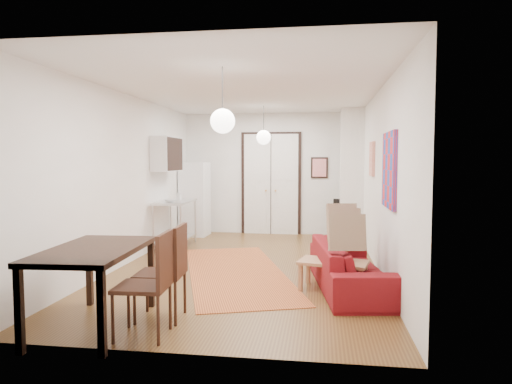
# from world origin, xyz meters

# --- Properties ---
(floor) EXTENTS (7.00, 7.00, 0.00)m
(floor) POSITION_xyz_m (0.00, 0.00, 0.00)
(floor) COLOR brown
(floor) RESTS_ON ground
(ceiling) EXTENTS (4.20, 7.00, 0.02)m
(ceiling) POSITION_xyz_m (0.00, 0.00, 2.90)
(ceiling) COLOR white
(ceiling) RESTS_ON wall_back
(wall_back) EXTENTS (4.20, 0.02, 2.90)m
(wall_back) POSITION_xyz_m (0.00, 3.50, 1.45)
(wall_back) COLOR silver
(wall_back) RESTS_ON floor
(wall_front) EXTENTS (4.20, 0.02, 2.90)m
(wall_front) POSITION_xyz_m (0.00, -3.50, 1.45)
(wall_front) COLOR silver
(wall_front) RESTS_ON floor
(wall_left) EXTENTS (0.02, 7.00, 2.90)m
(wall_left) POSITION_xyz_m (-2.10, 0.00, 1.45)
(wall_left) COLOR silver
(wall_left) RESTS_ON floor
(wall_right) EXTENTS (0.02, 7.00, 2.90)m
(wall_right) POSITION_xyz_m (2.10, 0.00, 1.45)
(wall_right) COLOR silver
(wall_right) RESTS_ON floor
(double_doors) EXTENTS (1.44, 0.06, 2.50)m
(double_doors) POSITION_xyz_m (0.00, 3.46, 1.20)
(double_doors) COLOR white
(double_doors) RESTS_ON wall_back
(stub_partition) EXTENTS (0.50, 0.10, 2.90)m
(stub_partition) POSITION_xyz_m (1.85, 2.55, 1.45)
(stub_partition) COLOR silver
(stub_partition) RESTS_ON floor
(wall_cabinet) EXTENTS (0.35, 1.00, 0.70)m
(wall_cabinet) POSITION_xyz_m (-1.92, 1.50, 1.90)
(wall_cabinet) COLOR white
(wall_cabinet) RESTS_ON wall_left
(painting_popart) EXTENTS (0.05, 1.00, 1.00)m
(painting_popart) POSITION_xyz_m (2.08, -1.25, 1.65)
(painting_popart) COLOR red
(painting_popart) RESTS_ON wall_right
(painting_abstract) EXTENTS (0.05, 0.50, 0.60)m
(painting_abstract) POSITION_xyz_m (2.08, 0.80, 1.80)
(painting_abstract) COLOR white
(painting_abstract) RESTS_ON wall_right
(poster_back) EXTENTS (0.40, 0.03, 0.50)m
(poster_back) POSITION_xyz_m (1.15, 3.47, 1.60)
(poster_back) COLOR red
(poster_back) RESTS_ON wall_back
(print_left) EXTENTS (0.03, 0.44, 0.54)m
(print_left) POSITION_xyz_m (-2.07, 2.00, 1.95)
(print_left) COLOR olive
(print_left) RESTS_ON wall_left
(pendant_back) EXTENTS (0.30, 0.30, 0.80)m
(pendant_back) POSITION_xyz_m (0.00, 2.00, 2.25)
(pendant_back) COLOR white
(pendant_back) RESTS_ON ceiling
(pendant_front) EXTENTS (0.30, 0.30, 0.80)m
(pendant_front) POSITION_xyz_m (0.00, -2.00, 2.25)
(pendant_front) COLOR white
(pendant_front) RESTS_ON ceiling
(kilim_rug) EXTENTS (2.57, 4.10, 0.01)m
(kilim_rug) POSITION_xyz_m (-0.14, -0.41, 0.00)
(kilim_rug) COLOR #C36630
(kilim_rug) RESTS_ON floor
(sofa) EXTENTS (1.16, 2.30, 0.64)m
(sofa) POSITION_xyz_m (1.60, -1.13, 0.32)
(sofa) COLOR maroon
(sofa) RESTS_ON floor
(coffee_table) EXTENTS (1.00, 0.70, 0.41)m
(coffee_table) POSITION_xyz_m (1.36, -1.21, 0.35)
(coffee_table) COLOR #AD7D52
(coffee_table) RESTS_ON floor
(potted_plant) EXTENTS (0.42, 0.38, 0.40)m
(potted_plant) POSITION_xyz_m (1.46, -1.21, 0.60)
(potted_plant) COLOR #355F2B
(potted_plant) RESTS_ON coffee_table
(kitchen_counter) EXTENTS (0.66, 1.27, 0.95)m
(kitchen_counter) POSITION_xyz_m (-1.75, 1.47, 0.62)
(kitchen_counter) COLOR silver
(kitchen_counter) RESTS_ON floor
(bowl) EXTENTS (0.23, 0.23, 0.06)m
(bowl) POSITION_xyz_m (-1.75, 1.17, 0.98)
(bowl) COLOR white
(bowl) RESTS_ON kitchen_counter
(soap_bottle) EXTENTS (0.09, 0.09, 0.20)m
(soap_bottle) POSITION_xyz_m (-1.75, 1.72, 1.05)
(soap_bottle) COLOR teal
(soap_bottle) RESTS_ON kitchen_counter
(fridge) EXTENTS (0.64, 0.64, 1.72)m
(fridge) POSITION_xyz_m (-1.75, 2.95, 0.86)
(fridge) COLOR white
(fridge) RESTS_ON floor
(dining_table) EXTENTS (0.98, 1.60, 0.86)m
(dining_table) POSITION_xyz_m (-1.19, -2.98, 0.76)
(dining_table) COLOR black
(dining_table) RESTS_ON floor
(dining_chair_near) EXTENTS (0.54, 0.74, 1.06)m
(dining_chair_near) POSITION_xyz_m (-0.59, -2.52, 0.62)
(dining_chair_near) COLOR #351C11
(dining_chair_near) RESTS_ON floor
(dining_chair_far) EXTENTS (0.54, 0.74, 1.06)m
(dining_chair_far) POSITION_xyz_m (-0.59, -3.04, 0.62)
(dining_chair_far) COLOR #351C11
(dining_chair_far) RESTS_ON floor
(black_side_chair) EXTENTS (0.52, 0.52, 0.93)m
(black_side_chair) POSITION_xyz_m (1.72, 2.97, 0.54)
(black_side_chair) COLOR black
(black_side_chair) RESTS_ON floor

